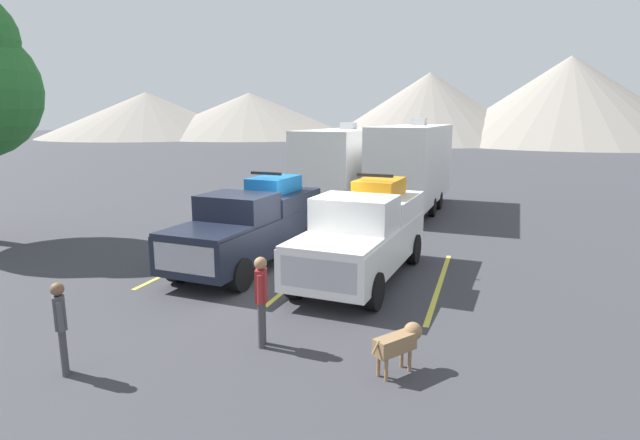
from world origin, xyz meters
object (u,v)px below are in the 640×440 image
object	(u,v)px
camper_trailer_b	(413,163)
dog	(400,341)
person_b	(261,295)
person_a	(61,322)
pickup_truck_b	(364,232)
pickup_truck_a	(252,224)
camper_trailer_a	(342,163)

from	to	relation	value
camper_trailer_b	dog	bearing A→B (deg)	-82.09
person_b	camper_trailer_b	bearing A→B (deg)	87.94
camper_trailer_b	person_a	world-z (taller)	camper_trailer_b
camper_trailer_b	person_b	bearing A→B (deg)	-92.06
dog	pickup_truck_b	bearing A→B (deg)	110.40
pickup_truck_a	pickup_truck_b	world-z (taller)	pickup_truck_b
pickup_truck_a	camper_trailer_a	distance (m)	9.43
camper_trailer_a	person_b	bearing A→B (deg)	-79.50
camper_trailer_a	person_b	xyz separation A→B (m)	(2.61, -14.09, -1.04)
pickup_truck_a	person_a	xyz separation A→B (m)	(-0.10, -6.65, -0.25)
camper_trailer_a	pickup_truck_b	bearing A→B (deg)	-70.53
camper_trailer_a	dog	size ratio (longest dim) A/B	8.43
person_a	camper_trailer_a	bearing A→B (deg)	90.19
camper_trailer_b	person_b	distance (m)	14.30
pickup_truck_b	camper_trailer_b	size ratio (longest dim) A/B	0.65
person_a	person_b	size ratio (longest dim) A/B	0.93
camper_trailer_b	camper_trailer_a	bearing A→B (deg)	-177.22
pickup_truck_b	camper_trailer_b	distance (m)	9.74
person_b	dog	world-z (taller)	person_b
camper_trailer_b	person_b	size ratio (longest dim) A/B	5.34
camper_trailer_a	camper_trailer_b	distance (m)	3.13
pickup_truck_a	camper_trailer_a	xyz separation A→B (m)	(-0.15, 9.39, 0.85)
person_b	person_a	bearing A→B (deg)	-142.69
camper_trailer_b	person_a	distance (m)	16.52
pickup_truck_b	person_a	size ratio (longest dim) A/B	3.74
pickup_truck_a	person_a	size ratio (longest dim) A/B	3.79
person_a	camper_trailer_b	bearing A→B (deg)	79.26
person_a	person_b	bearing A→B (deg)	37.31
pickup_truck_a	camper_trailer_b	xyz separation A→B (m)	(2.97, 9.54, 0.95)
camper_trailer_a	person_b	world-z (taller)	camper_trailer_a
pickup_truck_b	dog	xyz separation A→B (m)	(1.75, -4.71, -0.65)
pickup_truck_a	dog	bearing A→B (deg)	-44.36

